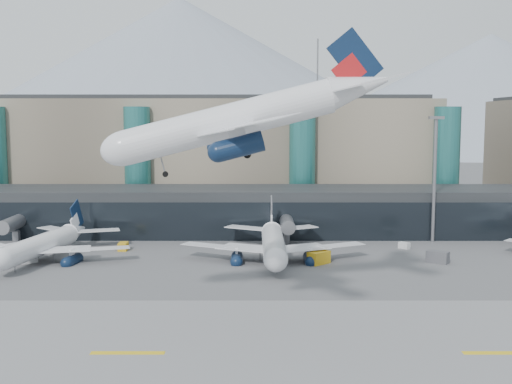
{
  "coord_description": "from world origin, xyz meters",
  "views": [
    {
      "loc": [
        -6.19,
        -81.4,
        25.02
      ],
      "look_at": [
        -6.21,
        32.0,
        12.1
      ],
      "focal_mm": 45.0,
      "sensor_mm": 36.0,
      "label": 1
    }
  ],
  "objects_px": {
    "veh_c": "(438,257)",
    "veh_h": "(319,258)",
    "hero_jet": "(256,108)",
    "jet_parked_mid": "(273,235)",
    "jet_parked_left": "(48,237)",
    "veh_b": "(123,246)",
    "veh_g": "(404,245)",
    "lightmast_mid": "(435,172)",
    "veh_a": "(28,258)"
  },
  "relations": [
    {
      "from": "lightmast_mid",
      "to": "veh_g",
      "type": "xyz_separation_m",
      "value": [
        -7.4,
        -6.93,
        -13.81
      ]
    },
    {
      "from": "lightmast_mid",
      "to": "jet_parked_mid",
      "type": "bearing_deg",
      "value": -154.81
    },
    {
      "from": "veh_b",
      "to": "veh_h",
      "type": "bearing_deg",
      "value": -107.9
    },
    {
      "from": "veh_a",
      "to": "veh_c",
      "type": "height_order",
      "value": "veh_c"
    },
    {
      "from": "lightmast_mid",
      "to": "veh_c",
      "type": "bearing_deg",
      "value": -102.83
    },
    {
      "from": "hero_jet",
      "to": "jet_parked_left",
      "type": "relative_size",
      "value": 1.13
    },
    {
      "from": "veh_b",
      "to": "veh_c",
      "type": "distance_m",
      "value": 58.26
    },
    {
      "from": "veh_g",
      "to": "veh_c",
      "type": "bearing_deg",
      "value": -31.71
    },
    {
      "from": "jet_parked_left",
      "to": "jet_parked_mid",
      "type": "height_order",
      "value": "jet_parked_mid"
    },
    {
      "from": "veh_b",
      "to": "veh_a",
      "type": "bearing_deg",
      "value": 125.65
    },
    {
      "from": "veh_h",
      "to": "veh_b",
      "type": "bearing_deg",
      "value": 119.46
    },
    {
      "from": "veh_a",
      "to": "veh_g",
      "type": "xyz_separation_m",
      "value": [
        68.72,
        12.27,
        -0.21
      ]
    },
    {
      "from": "hero_jet",
      "to": "veh_c",
      "type": "relative_size",
      "value": 9.94
    },
    {
      "from": "hero_jet",
      "to": "jet_parked_mid",
      "type": "height_order",
      "value": "hero_jet"
    },
    {
      "from": "veh_g",
      "to": "lightmast_mid",
      "type": "bearing_deg",
      "value": 87.92
    },
    {
      "from": "lightmast_mid",
      "to": "veh_h",
      "type": "relative_size",
      "value": 6.44
    },
    {
      "from": "hero_jet",
      "to": "veh_c",
      "type": "distance_m",
      "value": 52.36
    },
    {
      "from": "veh_c",
      "to": "veh_g",
      "type": "xyz_separation_m",
      "value": [
        -2.99,
        12.44,
        -0.42
      ]
    },
    {
      "from": "jet_parked_left",
      "to": "veh_b",
      "type": "relative_size",
      "value": 12.2
    },
    {
      "from": "jet_parked_left",
      "to": "veh_c",
      "type": "distance_m",
      "value": 69.4
    },
    {
      "from": "veh_b",
      "to": "veh_h",
      "type": "xyz_separation_m",
      "value": [
        36.37,
        -11.46,
        0.33
      ]
    },
    {
      "from": "veh_g",
      "to": "veh_h",
      "type": "xyz_separation_m",
      "value": [
        -17.91,
        -13.22,
        0.49
      ]
    },
    {
      "from": "hero_jet",
      "to": "veh_b",
      "type": "height_order",
      "value": "hero_jet"
    },
    {
      "from": "jet_parked_mid",
      "to": "veh_a",
      "type": "distance_m",
      "value": 43.26
    },
    {
      "from": "jet_parked_left",
      "to": "veh_c",
      "type": "bearing_deg",
      "value": -82.29
    },
    {
      "from": "veh_g",
      "to": "veh_a",
      "type": "bearing_deg",
      "value": -125.09
    },
    {
      "from": "veh_a",
      "to": "jet_parked_left",
      "type": "bearing_deg",
      "value": 20.34
    },
    {
      "from": "veh_a",
      "to": "veh_h",
      "type": "bearing_deg",
      "value": -35.54
    },
    {
      "from": "jet_parked_left",
      "to": "veh_a",
      "type": "xyz_separation_m",
      "value": [
        -2.47,
        -3.5,
        -3.15
      ]
    },
    {
      "from": "veh_a",
      "to": "jet_parked_mid",
      "type": "bearing_deg",
      "value": -29.66
    },
    {
      "from": "veh_c",
      "to": "veh_h",
      "type": "bearing_deg",
      "value": -143.61
    },
    {
      "from": "jet_parked_left",
      "to": "hero_jet",
      "type": "bearing_deg",
      "value": -123.65
    },
    {
      "from": "jet_parked_left",
      "to": "veh_a",
      "type": "distance_m",
      "value": 5.32
    },
    {
      "from": "hero_jet",
      "to": "veh_a",
      "type": "height_order",
      "value": "hero_jet"
    },
    {
      "from": "jet_parked_left",
      "to": "veh_h",
      "type": "relative_size",
      "value": 8.19
    },
    {
      "from": "veh_b",
      "to": "jet_parked_mid",
      "type": "bearing_deg",
      "value": -104.0
    },
    {
      "from": "hero_jet",
      "to": "jet_parked_left",
      "type": "xyz_separation_m",
      "value": [
        -37.49,
        36.71,
        -22.4
      ]
    },
    {
      "from": "veh_b",
      "to": "veh_c",
      "type": "height_order",
      "value": "veh_c"
    },
    {
      "from": "jet_parked_left",
      "to": "jet_parked_mid",
      "type": "relative_size",
      "value": 0.94
    },
    {
      "from": "veh_c",
      "to": "veh_h",
      "type": "relative_size",
      "value": 0.93
    },
    {
      "from": "veh_h",
      "to": "veh_c",
      "type": "bearing_deg",
      "value": -40.92
    },
    {
      "from": "veh_g",
      "to": "jet_parked_mid",
      "type": "bearing_deg",
      "value": -116.63
    },
    {
      "from": "lightmast_mid",
      "to": "veh_b",
      "type": "bearing_deg",
      "value": -171.98
    },
    {
      "from": "veh_a",
      "to": "veh_g",
      "type": "distance_m",
      "value": 69.81
    },
    {
      "from": "hero_jet",
      "to": "veh_a",
      "type": "distance_m",
      "value": 57.89
    },
    {
      "from": "veh_c",
      "to": "veh_h",
      "type": "distance_m",
      "value": 20.91
    },
    {
      "from": "jet_parked_mid",
      "to": "veh_c",
      "type": "xyz_separation_m",
      "value": [
        28.74,
        -3.78,
        -3.2
      ]
    },
    {
      "from": "jet_parked_mid",
      "to": "veh_h",
      "type": "relative_size",
      "value": 8.75
    },
    {
      "from": "veh_c",
      "to": "veh_g",
      "type": "distance_m",
      "value": 12.8
    },
    {
      "from": "hero_jet",
      "to": "veh_a",
      "type": "relative_size",
      "value": 12.64
    }
  ]
}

